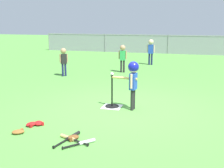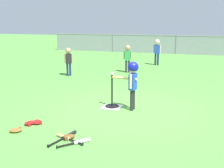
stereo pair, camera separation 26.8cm
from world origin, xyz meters
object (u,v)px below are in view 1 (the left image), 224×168
Objects in this scene: fielder_deep_center at (64,58)px; glove_outfield_drop at (39,123)px; batter_child at (133,76)px; spare_bat_black at (71,137)px; fielder_deep_right at (123,55)px; glove_near_bats at (18,132)px; batting_tee at (112,102)px; spare_bat_wood at (70,138)px; spare_bat_silver at (84,143)px; baseball_on_tee at (112,74)px; fielder_near_right at (151,48)px; glove_tossed_aside at (31,124)px; glove_by_plate at (73,137)px.

fielder_deep_center is 3.77× the size of glove_outfield_drop.
batter_child is 1.60× the size of spare_bat_black.
batter_child is at bearing -73.63° from fielder_deep_right.
fielder_deep_right is at bearing 95.64° from spare_bat_black.
glove_near_bats is at bearing -73.60° from fielder_deep_center.
batting_tee is 1.25× the size of spare_bat_wood.
spare_bat_silver is at bearing -87.11° from batting_tee.
baseball_on_tee reaches higher than glove_outfield_drop.
fielder_near_right is 1.68× the size of spare_bat_black.
batter_child is 4.19× the size of glove_tossed_aside.
batter_child reaches higher than fielder_deep_right.
batter_child is 2.36× the size of spare_bat_silver.
fielder_near_right reaches higher than batter_child.
fielder_deep_center reaches higher than spare_bat_silver.
batting_tee is 2.01m from spare_bat_wood.
batting_tee reaches higher than spare_bat_black.
glove_near_bats is 0.50m from glove_outfield_drop.
glove_tossed_aside is at bearing -137.50° from batter_child.
fielder_near_right reaches higher than glove_near_bats.
fielder_deep_center is 5.93m from spare_bat_silver.
batting_tee is 1.09× the size of spare_bat_black.
glove_outfield_drop reaches higher than spare_bat_silver.
fielder_deep_right reaches higher than glove_near_bats.
fielder_near_right reaches higher than spare_bat_silver.
glove_near_bats reaches higher than spare_bat_wood.
spare_bat_black is at bearing -91.01° from fielder_near_right.
baseball_on_tee reaches higher than spare_bat_wood.
fielder_deep_center is 4.42m from fielder_near_right.
glove_tossed_aside is at bearing 160.42° from spare_bat_black.
batting_tee is 1.98m from glove_tossed_aside.
batting_tee is 1.96m from spare_bat_black.
glove_tossed_aside is (-0.97, 0.35, 0.01)m from spare_bat_black.
glove_by_plate is 0.99× the size of glove_near_bats.
fielder_deep_center is 5.67m from spare_bat_black.
glove_by_plate is at bearing 59.78° from spare_bat_wood.
glove_by_plate is 1.04m from glove_near_bats.
spare_bat_wood is 1.02m from glove_near_bats.
glove_outfield_drop is (-1.16, 0.58, 0.01)m from spare_bat_silver.
batter_child is 0.95× the size of fielder_near_right.
spare_bat_silver is 0.28m from glove_by_plate.
batter_child is at bearing 70.78° from spare_bat_wood.
batting_tee is at bearing 55.02° from glove_outfield_drop.
glove_outfield_drop is at bearing -124.98° from batting_tee.
glove_outfield_drop is (-1.06, -1.51, -0.09)m from batting_tee.
batting_tee is 4.14m from fielder_deep_center.
batting_tee reaches higher than glove_by_plate.
fielder_deep_right is 4.05× the size of glove_tossed_aside.
spare_bat_black is 2.54× the size of glove_outfield_drop.
batter_child is at bearing -8.15° from batting_tee.
fielder_near_right is (-0.04, 6.64, 0.62)m from batting_tee.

